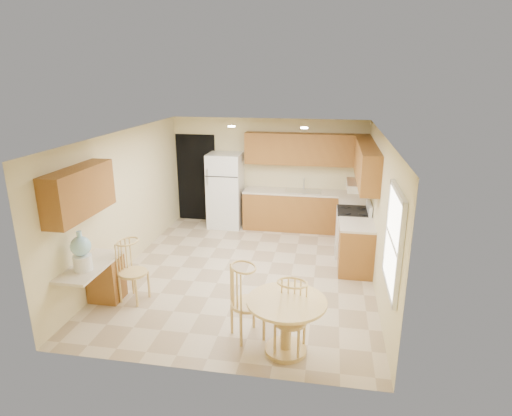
% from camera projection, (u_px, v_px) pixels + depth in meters
% --- Properties ---
extents(floor, '(5.50, 5.50, 0.00)m').
position_uv_depth(floor, '(246.00, 272.00, 7.79)').
color(floor, '#C7B290').
rests_on(floor, ground).
extents(ceiling, '(4.50, 5.50, 0.02)m').
position_uv_depth(ceiling, '(245.00, 134.00, 7.04)').
color(ceiling, white).
rests_on(ceiling, wall_back).
extents(wall_back, '(4.50, 0.02, 2.50)m').
position_uv_depth(wall_back, '(268.00, 172.00, 10.00)').
color(wall_back, beige).
rests_on(wall_back, floor).
extents(wall_front, '(4.50, 0.02, 2.50)m').
position_uv_depth(wall_front, '(198.00, 278.00, 4.83)').
color(wall_front, beige).
rests_on(wall_front, floor).
extents(wall_left, '(0.02, 5.50, 2.50)m').
position_uv_depth(wall_left, '(124.00, 201.00, 7.78)').
color(wall_left, beige).
rests_on(wall_left, floor).
extents(wall_right, '(0.02, 5.50, 2.50)m').
position_uv_depth(wall_right, '(379.00, 214.00, 7.05)').
color(wall_right, beige).
rests_on(wall_right, floor).
extents(doorway, '(0.90, 0.02, 2.10)m').
position_uv_depth(doorway, '(196.00, 178.00, 10.33)').
color(doorway, black).
rests_on(doorway, floor).
extents(base_cab_back, '(2.75, 0.60, 0.87)m').
position_uv_depth(base_cab_back, '(304.00, 211.00, 9.82)').
color(base_cab_back, '#996127').
rests_on(base_cab_back, floor).
extents(counter_back, '(2.75, 0.63, 0.04)m').
position_uv_depth(counter_back, '(304.00, 192.00, 9.69)').
color(counter_back, beige).
rests_on(counter_back, base_cab_back).
extents(base_cab_right_a, '(0.60, 0.59, 0.87)m').
position_uv_depth(base_cab_right_a, '(352.00, 222.00, 9.09)').
color(base_cab_right_a, '#996127').
rests_on(base_cab_right_a, floor).
extents(counter_right_a, '(0.63, 0.59, 0.04)m').
position_uv_depth(counter_right_a, '(354.00, 202.00, 8.95)').
color(counter_right_a, beige).
rests_on(counter_right_a, base_cab_right_a).
extents(base_cab_right_b, '(0.60, 0.80, 0.87)m').
position_uv_depth(base_cab_right_b, '(356.00, 249.00, 7.72)').
color(base_cab_right_b, '#996127').
rests_on(base_cab_right_b, floor).
extents(counter_right_b, '(0.63, 0.80, 0.04)m').
position_uv_depth(counter_right_b, '(358.00, 225.00, 7.58)').
color(counter_right_b, beige).
rests_on(counter_right_b, base_cab_right_b).
extents(upper_cab_back, '(2.75, 0.33, 0.70)m').
position_uv_depth(upper_cab_back, '(306.00, 149.00, 9.52)').
color(upper_cab_back, '#996127').
rests_on(upper_cab_back, wall_back).
extents(upper_cab_right, '(0.33, 2.42, 0.70)m').
position_uv_depth(upper_cab_right, '(366.00, 163.00, 8.03)').
color(upper_cab_right, '#996127').
rests_on(upper_cab_right, wall_right).
extents(upper_cab_left, '(0.33, 1.40, 0.70)m').
position_uv_depth(upper_cab_left, '(80.00, 192.00, 6.07)').
color(upper_cab_left, '#996127').
rests_on(upper_cab_left, wall_left).
extents(sink, '(0.78, 0.44, 0.01)m').
position_uv_depth(sink, '(303.00, 191.00, 9.68)').
color(sink, silver).
rests_on(sink, counter_back).
extents(range_hood, '(0.50, 0.76, 0.14)m').
position_uv_depth(range_hood, '(360.00, 185.00, 8.15)').
color(range_hood, silver).
rests_on(range_hood, upper_cab_right).
extents(desk_pedestal, '(0.48, 0.42, 0.72)m').
position_uv_depth(desk_pedestal, '(106.00, 278.00, 6.77)').
color(desk_pedestal, '#996127').
rests_on(desk_pedestal, floor).
extents(desk_top, '(0.50, 1.20, 0.04)m').
position_uv_depth(desk_top, '(90.00, 266.00, 6.29)').
color(desk_top, beige).
rests_on(desk_top, desk_pedestal).
extents(window, '(0.06, 1.12, 1.30)m').
position_uv_depth(window, '(394.00, 241.00, 5.24)').
color(window, white).
rests_on(window, wall_right).
extents(can_light_a, '(0.14, 0.14, 0.02)m').
position_uv_depth(can_light_a, '(232.00, 126.00, 8.26)').
color(can_light_a, white).
rests_on(can_light_a, ceiling).
extents(can_light_b, '(0.14, 0.14, 0.02)m').
position_uv_depth(can_light_b, '(304.00, 128.00, 8.03)').
color(can_light_b, white).
rests_on(can_light_b, ceiling).
extents(refrigerator, '(0.76, 0.74, 1.73)m').
position_uv_depth(refrigerator, '(226.00, 190.00, 9.94)').
color(refrigerator, white).
rests_on(refrigerator, floor).
extents(stove, '(0.65, 0.76, 1.09)m').
position_uv_depth(stove, '(353.00, 232.00, 8.45)').
color(stove, white).
rests_on(stove, floor).
extents(dining_table, '(1.01, 1.01, 0.75)m').
position_uv_depth(dining_table, '(286.00, 318.00, 5.42)').
color(dining_table, '#E1BC70').
rests_on(dining_table, floor).
extents(chair_table_a, '(0.47, 0.59, 1.05)m').
position_uv_depth(chair_table_a, '(246.00, 298.00, 5.60)').
color(chair_table_a, '#E1BC70').
rests_on(chair_table_a, floor).
extents(chair_table_b, '(0.43, 0.44, 0.97)m').
position_uv_depth(chair_table_b, '(290.00, 316.00, 5.30)').
color(chair_table_b, '#E1BC70').
rests_on(chair_table_b, floor).
extents(chair_desk, '(0.44, 0.57, 0.99)m').
position_uv_depth(chair_desk, '(130.00, 268.00, 6.57)').
color(chair_desk, '#E1BC70').
rests_on(chair_desk, floor).
extents(water_crock, '(0.28, 0.28, 0.59)m').
position_uv_depth(water_crock, '(82.00, 253.00, 6.05)').
color(water_crock, white).
rests_on(water_crock, desk_top).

